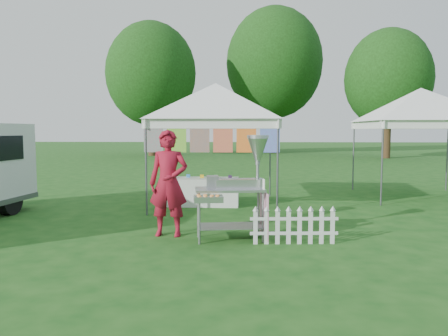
{
  "coord_description": "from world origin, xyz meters",
  "views": [
    {
      "loc": [
        0.73,
        -7.25,
        1.86
      ],
      "look_at": [
        0.3,
        1.44,
        1.1
      ],
      "focal_mm": 35.0,
      "sensor_mm": 36.0,
      "label": 1
    }
  ],
  "objects": [
    {
      "name": "canopy_main",
      "position": [
        0.0,
        3.49,
        2.99
      ],
      "size": [
        4.24,
        4.24,
        3.45
      ],
      "color": "#59595E",
      "rests_on": "ground"
    },
    {
      "name": "ground",
      "position": [
        0.0,
        0.0,
        0.0
      ],
      "size": [
        120.0,
        120.0,
        0.0
      ],
      "primitive_type": "plane",
      "color": "#174A15",
      "rests_on": "ground"
    },
    {
      "name": "picket_fence",
      "position": [
        1.53,
        -0.21,
        0.29
      ],
      "size": [
        1.44,
        0.12,
        0.56
      ],
      "rotation": [
        0.0,
        0.0,
        0.06
      ],
      "color": "silver",
      "rests_on": "ground"
    },
    {
      "name": "canopy_right",
      "position": [
        5.5,
        5.0,
        2.99
      ],
      "size": [
        4.24,
        4.24,
        3.45
      ],
      "color": "#59595E",
      "rests_on": "ground"
    },
    {
      "name": "tree_right",
      "position": [
        10.0,
        22.0,
        5.18
      ],
      "size": [
        5.6,
        5.6,
        8.42
      ],
      "color": "#3C2816",
      "rests_on": "ground"
    },
    {
      "name": "donut_cart",
      "position": [
        0.66,
        0.04,
        1.04
      ],
      "size": [
        1.28,
        1.03,
        1.77
      ],
      "rotation": [
        0.0,
        0.0,
        0.14
      ],
      "color": "gray",
      "rests_on": "ground"
    },
    {
      "name": "tree_left",
      "position": [
        -6.0,
        24.0,
        5.83
      ],
      "size": [
        6.4,
        6.4,
        9.53
      ],
      "color": "#3C2816",
      "rests_on": "ground"
    },
    {
      "name": "display_table",
      "position": [
        -0.34,
        3.38,
        0.34
      ],
      "size": [
        1.8,
        0.7,
        0.68
      ],
      "primitive_type": "cube",
      "color": "white",
      "rests_on": "ground"
    },
    {
      "name": "vendor",
      "position": [
        -0.61,
        0.27,
        0.93
      ],
      "size": [
        0.7,
        0.48,
        1.87
      ],
      "primitive_type": "imported",
      "rotation": [
        0.0,
        0.0,
        -0.05
      ],
      "color": "maroon",
      "rests_on": "ground"
    },
    {
      "name": "tree_mid",
      "position": [
        3.0,
        28.0,
        7.14
      ],
      "size": [
        7.6,
        7.6,
        11.52
      ],
      "color": "#3C2816",
      "rests_on": "ground"
    }
  ]
}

